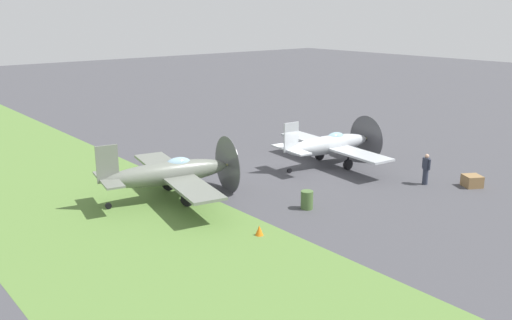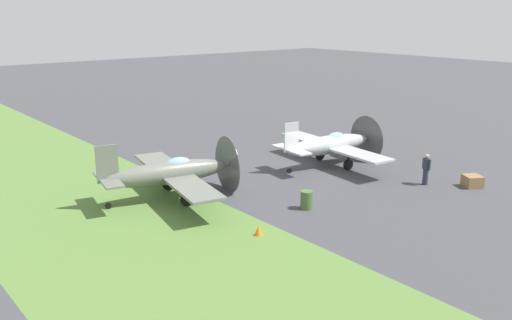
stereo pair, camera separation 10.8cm
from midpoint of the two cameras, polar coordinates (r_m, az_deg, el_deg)
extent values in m
plane|color=#424247|center=(33.17, 4.50, -1.07)|extent=(160.00, 160.00, 0.00)
cube|color=#567A38|center=(26.55, -15.52, -5.82)|extent=(120.00, 11.00, 0.01)
ellipsoid|color=#B2B7BC|center=(34.01, 7.64, 1.58)|extent=(1.83, 6.36, 1.14)
cube|color=#B2B7BC|center=(34.28, 8.10, 1.43)|extent=(8.97, 2.54, 0.13)
cube|color=#B2B7BC|center=(32.08, 3.79, 2.38)|extent=(0.20, 1.02, 1.75)
cube|color=#B2B7BC|center=(32.26, 3.76, 1.10)|extent=(3.02, 1.15, 0.09)
cone|color=#B7B24C|center=(36.24, 11.70, 2.24)|extent=(0.66, 0.71, 0.59)
cylinder|color=#4C4C51|center=(36.11, 11.49, 2.21)|extent=(2.94, 0.36, 2.95)
ellipsoid|color=#8CB2C6|center=(34.28, 8.37, 2.34)|extent=(0.78, 1.35, 0.65)
cylinder|color=black|center=(35.54, 6.76, 0.50)|extent=(0.27, 0.65, 0.63)
cylinder|color=black|center=(35.43, 6.78, 1.19)|extent=(0.11, 0.11, 0.88)
cylinder|color=black|center=(33.60, 9.65, -0.48)|extent=(0.27, 0.65, 0.63)
cylinder|color=black|center=(33.49, 9.68, 0.25)|extent=(0.11, 0.11, 0.88)
cylinder|color=black|center=(32.54, 3.59, -1.11)|extent=(0.14, 0.31, 0.29)
ellipsoid|color=slate|center=(28.01, -9.06, -1.34)|extent=(2.47, 6.63, 1.19)
cube|color=slate|center=(28.17, -8.31, -1.52)|extent=(9.35, 3.44, 0.13)
cube|color=slate|center=(27.03, -15.11, -0.39)|extent=(0.31, 1.05, 1.82)
cube|color=slate|center=(27.24, -14.99, -1.95)|extent=(3.18, 1.46, 0.10)
cone|color=#B7B24C|center=(29.26, -2.56, -0.44)|extent=(0.74, 0.78, 0.61)
cylinder|color=#4C4C51|center=(29.18, -2.90, -0.49)|extent=(3.02, 0.65, 3.07)
ellipsoid|color=#8CB2C6|center=(28.08, -7.98, -0.37)|extent=(0.93, 1.45, 0.67)
cylinder|color=black|center=(29.73, -8.97, -2.50)|extent=(0.34, 0.68, 0.65)
cylinder|color=black|center=(29.60, -9.01, -1.65)|extent=(0.12, 0.12, 0.92)
cylinder|color=black|center=(27.24, -7.06, -4.10)|extent=(0.34, 0.68, 0.65)
cylinder|color=black|center=(27.09, -7.09, -3.18)|extent=(0.12, 0.12, 0.92)
cylinder|color=black|center=(27.64, -15.00, -4.61)|extent=(0.17, 0.32, 0.31)
cylinder|color=#2D3342|center=(31.71, 17.29, -1.68)|extent=(0.30, 0.30, 0.88)
cylinder|color=#2D3342|center=(31.51, 17.39, -0.38)|extent=(0.38, 0.38, 0.62)
sphere|color=tan|center=(31.40, 17.45, 0.37)|extent=(0.23, 0.23, 0.23)
cylinder|color=#2D3342|center=(31.31, 17.69, -0.49)|extent=(0.11, 0.11, 0.59)
cylinder|color=#2D3342|center=(31.70, 17.10, -0.26)|extent=(0.11, 0.11, 0.59)
cylinder|color=#476633|center=(26.73, 5.40, -4.15)|extent=(0.60, 0.60, 0.90)
cube|color=olive|center=(32.17, 21.65, -2.06)|extent=(1.23, 1.23, 0.64)
cone|color=orange|center=(23.64, 0.41, -7.33)|extent=(0.36, 0.36, 0.44)
camera|label=1|loc=(0.05, -89.90, 0.03)|focal=38.50mm
camera|label=2|loc=(0.05, 90.10, -0.03)|focal=38.50mm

